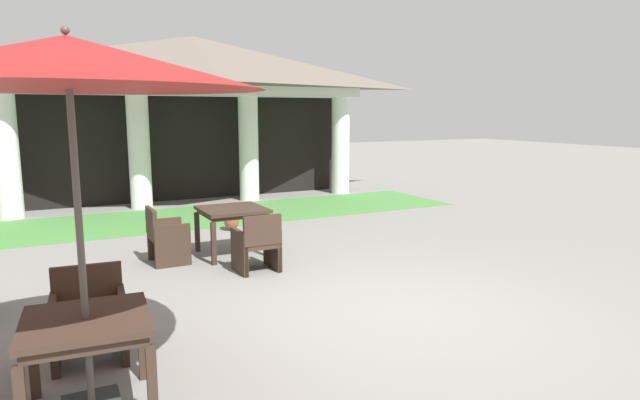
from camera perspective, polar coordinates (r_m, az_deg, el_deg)
ground_plane at (r=6.38m, az=7.75°, el=-11.64°), size 60.00×60.00×0.00m
background_pavilion at (r=13.81m, az=-13.08°, el=12.42°), size 9.27×3.05×4.02m
lawn_strip at (r=12.31m, az=-10.54°, el=-1.52°), size 11.07×2.69×0.01m
patio_table_near_foreground at (r=4.52m, az=-23.11°, el=-12.42°), size 0.96×0.96×0.76m
patio_umbrella_near_foreground at (r=4.23m, az=-24.78°, el=12.66°), size 2.70×2.70×2.84m
patio_chair_near_foreground_north at (r=5.52m, az=-22.90°, el=-11.23°), size 0.68×0.58×0.85m
patio_table_mid_left at (r=8.78m, az=-9.09°, el=-1.43°), size 0.99×0.99×0.76m
patio_chair_mid_left_west at (r=8.56m, az=-15.74°, el=-3.70°), size 0.54×0.61×0.85m
patio_chair_mid_left_south at (r=7.87m, az=-6.57°, el=-4.61°), size 0.57×0.57×0.85m
terracotta_urn at (r=10.66m, az=-9.21°, el=-2.05°), size 0.29×0.29×0.48m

